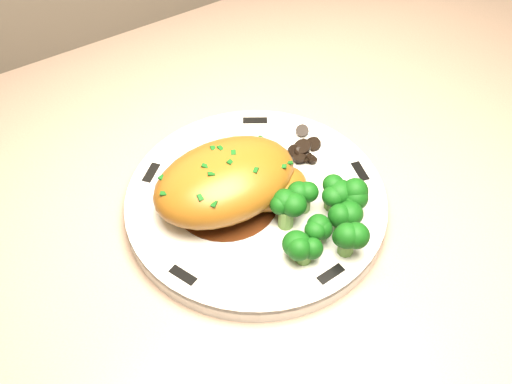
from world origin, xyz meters
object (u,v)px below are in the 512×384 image
counter (321,320)px  chicken_breast (231,182)px  broccoli_florets (324,216)px  plate (256,204)px

counter → chicken_breast: counter is taller
chicken_breast → broccoli_florets: chicken_breast is taller
broccoli_florets → plate: bearing=116.6°
plate → broccoli_florets: bearing=-63.4°
plate → broccoli_florets: size_ratio=2.75×
counter → broccoli_florets: (-0.14, -0.13, 0.52)m
broccoli_florets → chicken_breast: bearing=125.8°
counter → broccoli_florets: counter is taller
plate → chicken_breast: bearing=154.9°
broccoli_florets → counter: bearing=43.2°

